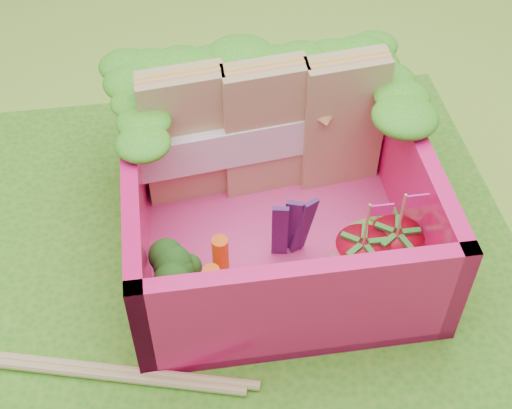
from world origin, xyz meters
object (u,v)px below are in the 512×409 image
at_px(broccoli, 177,275).
at_px(strawberry_right, 394,251).
at_px(sandwich_stack, 265,129).
at_px(strawberry_left, 361,261).
at_px(bento_box, 276,198).

xyz_separation_m(broccoli, strawberry_right, (0.94, 0.03, -0.05)).
distance_m(sandwich_stack, strawberry_left, 0.77).
bearing_deg(strawberry_right, strawberry_left, -167.98).
height_order(broccoli, strawberry_left, strawberry_left).
bearing_deg(bento_box, sandwich_stack, 89.26).
xyz_separation_m(bento_box, broccoli, (-0.47, -0.32, -0.06)).
xyz_separation_m(broccoli, strawberry_left, (0.78, -0.00, -0.05)).
relative_size(broccoli, strawberry_right, 0.67).
relative_size(sandwich_stack, broccoli, 3.96).
relative_size(sandwich_stack, strawberry_right, 2.65).
bearing_deg(sandwich_stack, bento_box, -90.74).
xyz_separation_m(strawberry_left, strawberry_right, (0.16, 0.03, -0.00)).
distance_m(broccoli, strawberry_left, 0.78).
height_order(bento_box, strawberry_right, bento_box).
height_order(bento_box, sandwich_stack, sandwich_stack).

